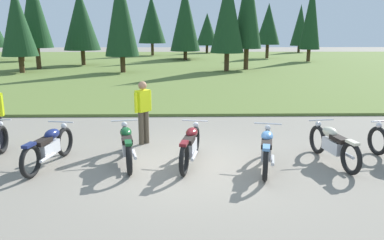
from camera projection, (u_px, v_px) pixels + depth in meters
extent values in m
plane|color=gray|center=(193.00, 165.00, 8.19)|extent=(140.00, 140.00, 0.00)
cube|color=#5B7033|center=(186.00, 64.00, 34.36)|extent=(80.00, 44.00, 0.10)
cylinder|color=#47331E|center=(227.00, 63.00, 27.38)|extent=(0.36, 0.36, 1.45)
cone|color=#193D1E|center=(228.00, 13.00, 26.55)|extent=(2.47, 2.47, 5.68)
cylinder|color=#47331E|center=(308.00, 56.00, 36.80)|extent=(0.36, 0.36, 1.29)
cone|color=#193D1E|center=(311.00, 16.00, 35.90)|extent=(2.03, 2.03, 6.46)
cylinder|color=#47331E|center=(186.00, 55.00, 41.14)|extent=(0.36, 0.36, 1.02)
cone|color=#193D1E|center=(185.00, 29.00, 40.48)|extent=(3.18, 3.18, 4.63)
cylinder|color=#47331E|center=(22.00, 65.00, 26.33)|extent=(0.36, 0.36, 1.28)
cone|color=#193D1E|center=(17.00, 21.00, 25.63)|extent=(2.49, 2.49, 4.77)
cylinder|color=#47331E|center=(185.00, 56.00, 38.90)|extent=(0.36, 0.36, 1.03)
cone|color=#193D1E|center=(185.00, 18.00, 38.01)|extent=(3.13, 3.13, 6.65)
cylinder|color=#47331E|center=(299.00, 49.00, 53.96)|extent=(0.36, 0.36, 1.08)
cone|color=#193D1E|center=(300.00, 25.00, 53.16)|extent=(2.61, 2.61, 5.83)
cylinder|color=#47331E|center=(246.00, 60.00, 28.62)|extent=(0.36, 0.36, 1.71)
cone|color=#193D1E|center=(248.00, 6.00, 27.69)|extent=(2.25, 2.25, 6.36)
cylinder|color=#47331E|center=(123.00, 65.00, 26.60)|extent=(0.36, 0.36, 1.26)
cone|color=#193D1E|center=(121.00, 13.00, 25.77)|extent=(2.41, 2.41, 5.94)
cylinder|color=#47331E|center=(22.00, 56.00, 37.15)|extent=(0.36, 0.36, 1.26)
cone|color=#193D1E|center=(19.00, 27.00, 36.50)|extent=(2.75, 2.75, 4.38)
cylinder|color=#47331E|center=(83.00, 58.00, 32.63)|extent=(0.36, 0.36, 1.41)
cone|color=#193D1E|center=(81.00, 20.00, 31.87)|extent=(3.18, 3.18, 5.20)
cylinder|color=#47331E|center=(267.00, 52.00, 41.36)|extent=(0.36, 0.36, 1.62)
cone|color=#193D1E|center=(268.00, 24.00, 40.66)|extent=(2.67, 2.67, 4.47)
cylinder|color=#47331E|center=(152.00, 50.00, 46.62)|extent=(0.36, 0.36, 1.63)
cone|color=#193D1E|center=(152.00, 19.00, 45.77)|extent=(3.45, 3.45, 5.78)
cylinder|color=#47331E|center=(207.00, 49.00, 52.69)|extent=(0.36, 0.36, 1.17)
cone|color=#193D1E|center=(207.00, 29.00, 52.04)|extent=(3.12, 3.12, 4.45)
cylinder|color=#47331E|center=(38.00, 59.00, 29.05)|extent=(0.36, 0.36, 1.75)
cone|color=#193D1E|center=(34.00, 10.00, 28.20)|extent=(2.51, 2.51, 5.65)
torus|color=black|center=(2.00, 139.00, 8.97)|extent=(0.17, 0.71, 0.70)
sphere|color=silver|center=(0.00, 124.00, 8.90)|extent=(0.14, 0.14, 0.14)
torus|color=black|center=(65.00, 142.00, 8.77)|extent=(0.22, 0.71, 0.70)
torus|color=black|center=(31.00, 161.00, 7.43)|extent=(0.22, 0.71, 0.70)
cube|color=silver|center=(49.00, 148.00, 8.09)|extent=(0.31, 0.67, 0.28)
ellipsoid|color=navy|center=(52.00, 134.00, 8.20)|extent=(0.34, 0.52, 0.22)
cube|color=black|center=(42.00, 142.00, 7.83)|extent=(0.30, 0.51, 0.10)
cube|color=navy|center=(29.00, 145.00, 7.35)|extent=(0.20, 0.34, 0.06)
cylinder|color=silver|center=(61.00, 122.00, 8.56)|extent=(0.62, 0.14, 0.03)
sphere|color=silver|center=(64.00, 126.00, 8.70)|extent=(0.14, 0.14, 0.14)
cylinder|color=silver|center=(48.00, 158.00, 7.80)|extent=(0.17, 0.55, 0.07)
torus|color=black|center=(125.00, 140.00, 8.91)|extent=(0.25, 0.71, 0.70)
torus|color=black|center=(129.00, 159.00, 7.58)|extent=(0.25, 0.71, 0.70)
cube|color=silver|center=(127.00, 146.00, 8.24)|extent=(0.33, 0.67, 0.28)
ellipsoid|color=#144C23|center=(126.00, 132.00, 8.34)|extent=(0.36, 0.52, 0.22)
cube|color=black|center=(127.00, 140.00, 7.98)|extent=(0.32, 0.52, 0.10)
cube|color=#144C23|center=(128.00, 143.00, 7.51)|extent=(0.20, 0.34, 0.06)
cylinder|color=silver|center=(124.00, 120.00, 8.70)|extent=(0.61, 0.16, 0.03)
sphere|color=silver|center=(124.00, 125.00, 8.84)|extent=(0.14, 0.14, 0.14)
cylinder|color=silver|center=(134.00, 154.00, 8.01)|extent=(0.18, 0.55, 0.07)
torus|color=black|center=(196.00, 140.00, 8.89)|extent=(0.24, 0.71, 0.70)
torus|color=black|center=(184.00, 159.00, 7.55)|extent=(0.24, 0.71, 0.70)
cube|color=silver|center=(190.00, 147.00, 8.20)|extent=(0.32, 0.67, 0.28)
ellipsoid|color=maroon|center=(192.00, 133.00, 8.31)|extent=(0.35, 0.52, 0.22)
cube|color=black|center=(188.00, 140.00, 7.94)|extent=(0.31, 0.51, 0.10)
cube|color=maroon|center=(184.00, 143.00, 7.47)|extent=(0.20, 0.34, 0.06)
cylinder|color=silver|center=(195.00, 121.00, 8.67)|extent=(0.61, 0.15, 0.03)
sphere|color=silver|center=(196.00, 125.00, 8.82)|extent=(0.14, 0.14, 0.14)
cylinder|color=silver|center=(194.00, 156.00, 7.92)|extent=(0.18, 0.55, 0.07)
torus|color=black|center=(267.00, 144.00, 8.61)|extent=(0.26, 0.70, 0.70)
torus|color=black|center=(266.00, 164.00, 7.27)|extent=(0.26, 0.70, 0.70)
cube|color=silver|center=(266.00, 151.00, 7.93)|extent=(0.34, 0.67, 0.28)
ellipsoid|color=#598CC6|center=(267.00, 136.00, 8.04)|extent=(0.36, 0.53, 0.22)
cube|color=black|center=(267.00, 144.00, 7.67)|extent=(0.33, 0.52, 0.10)
cube|color=#598CC6|center=(266.00, 148.00, 7.20)|extent=(0.21, 0.34, 0.06)
cylinder|color=silver|center=(268.00, 124.00, 8.39)|extent=(0.61, 0.17, 0.03)
sphere|color=silver|center=(268.00, 128.00, 8.54)|extent=(0.14, 0.14, 0.14)
cylinder|color=silver|center=(273.00, 160.00, 7.64)|extent=(0.20, 0.55, 0.07)
torus|color=black|center=(317.00, 139.00, 8.95)|extent=(0.20, 0.71, 0.70)
torus|color=black|center=(351.00, 158.00, 7.61)|extent=(0.20, 0.71, 0.70)
cube|color=silver|center=(333.00, 146.00, 8.27)|extent=(0.29, 0.66, 0.28)
ellipsoid|color=beige|center=(330.00, 132.00, 8.37)|extent=(0.33, 0.51, 0.22)
cube|color=black|center=(339.00, 139.00, 8.00)|extent=(0.29, 0.51, 0.10)
cube|color=beige|center=(353.00, 143.00, 7.53)|extent=(0.19, 0.34, 0.06)
cylinder|color=silver|center=(321.00, 120.00, 8.74)|extent=(0.62, 0.12, 0.03)
sphere|color=silver|center=(318.00, 124.00, 8.88)|extent=(0.14, 0.14, 0.14)
cylinder|color=silver|center=(346.00, 154.00, 8.03)|extent=(0.15, 0.55, 0.07)
torus|color=black|center=(378.00, 141.00, 8.84)|extent=(0.21, 0.71, 0.70)
cylinder|color=silver|center=(383.00, 121.00, 8.62)|extent=(0.62, 0.13, 0.03)
sphere|color=silver|center=(379.00, 125.00, 8.77)|extent=(0.14, 0.14, 0.14)
cylinder|color=#4C4233|center=(146.00, 127.00, 9.78)|extent=(0.14, 0.14, 0.88)
cylinder|color=#4C4233|center=(141.00, 128.00, 9.65)|extent=(0.14, 0.14, 0.88)
cube|color=#D8EA19|center=(143.00, 101.00, 9.55)|extent=(0.41, 0.41, 0.56)
sphere|color=#9E7051|center=(142.00, 86.00, 9.46)|extent=(0.22, 0.22, 0.22)
cylinder|color=#D8EA19|center=(150.00, 100.00, 9.72)|extent=(0.09, 0.09, 0.52)
cylinder|color=#D8EA19|center=(136.00, 103.00, 9.39)|extent=(0.09, 0.09, 0.52)
cylinder|color=#2D2D38|center=(1.00, 133.00, 9.22)|extent=(0.14, 0.14, 0.88)
cylinder|color=#D8EA19|center=(1.00, 106.00, 8.99)|extent=(0.09, 0.09, 0.52)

